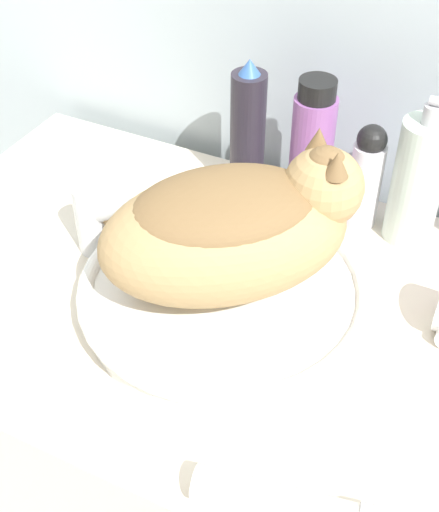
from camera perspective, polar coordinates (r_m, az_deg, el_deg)
vanity_counter at (r=1.24m, az=-0.48°, el=-17.01°), size 0.91×0.57×0.84m
sink_basin at (r=0.88m, az=0.39°, el=-3.02°), size 0.36×0.36×0.05m
cat at (r=0.81m, az=1.09°, el=2.47°), size 0.37×0.33×0.18m
faucet at (r=0.95m, az=-9.46°, el=3.18°), size 0.15×0.05×0.14m
deodorant_stick at (r=1.00m, az=11.65°, el=6.26°), size 0.05×0.05×0.16m
hairspray_can_black at (r=1.04m, az=2.27°, el=9.83°), size 0.05×0.05×0.21m
mouthwash_bottle at (r=1.01m, az=7.37°, el=8.45°), size 0.06×0.06×0.20m
soap_pump_bottle at (r=0.98m, az=15.57°, el=5.79°), size 0.07×0.07×0.22m
cream_tube at (r=0.72m, az=5.32°, el=-19.17°), size 0.18×0.07×0.04m
soap_bar at (r=0.98m, az=-17.14°, el=-0.66°), size 0.07×0.05×0.02m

